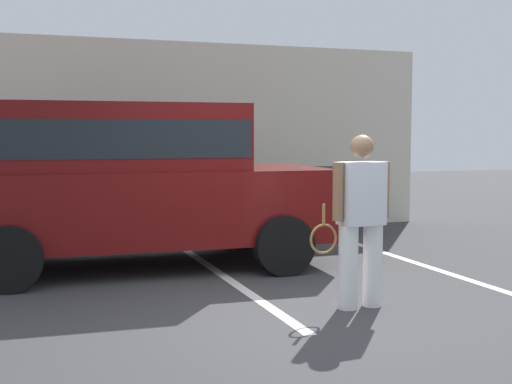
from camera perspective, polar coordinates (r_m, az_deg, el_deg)
ground_plane at (r=6.42m, az=2.41°, el=-10.30°), size 40.00×40.00×0.00m
parking_stripe_1 at (r=7.78m, az=-2.10°, el=-7.57°), size 0.12×4.40×0.01m
parking_stripe_2 at (r=8.90m, az=14.22°, el=-6.11°), size 0.12×4.40×0.01m
house_frontage at (r=11.48m, az=-8.04°, el=4.06°), size 9.58×0.40×3.23m
parked_suv at (r=8.54m, az=-10.32°, el=1.23°), size 4.69×2.36×2.05m
tennis_player_man at (r=6.57m, az=8.87°, el=-2.28°), size 0.89×0.29×1.68m
potted_plant_by_porch at (r=11.38m, az=7.03°, el=-0.97°), size 0.71×0.71×0.94m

